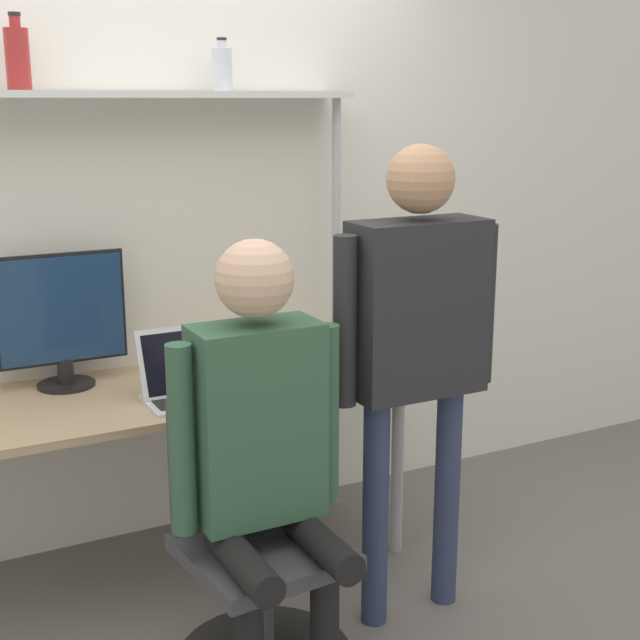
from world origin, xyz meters
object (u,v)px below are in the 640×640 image
at_px(monitor, 61,317).
at_px(bottle_red, 18,57).
at_px(person_seated, 262,432).
at_px(cell_phone, 256,388).
at_px(laptop, 185,379).
at_px(office_chair, 258,590).
at_px(bottle_clear, 222,68).
at_px(person_standing, 417,325).

xyz_separation_m(monitor, bottle_red, (-0.08, 0.01, 0.92)).
bearing_deg(person_seated, cell_phone, 68.15).
relative_size(monitor, laptop, 1.64).
relative_size(person_seated, bottle_red, 5.43).
xyz_separation_m(laptop, cell_phone, (0.26, -0.03, -0.06)).
bearing_deg(monitor, cell_phone, -30.90).
bearing_deg(cell_phone, monitor, 149.10).
height_order(office_chair, bottle_clear, bottle_clear).
bearing_deg(bottle_red, person_seated, -65.56).
relative_size(office_chair, person_standing, 0.54).
bearing_deg(cell_phone, laptop, 173.17).
relative_size(cell_phone, person_seated, 0.11).
bearing_deg(office_chair, laptop, 91.41).
height_order(cell_phone, person_standing, person_standing).
distance_m(monitor, person_seated, 1.07).
xyz_separation_m(cell_phone, bottle_clear, (0.05, 0.38, 1.16)).
bearing_deg(monitor, person_standing, -42.45).
xyz_separation_m(person_seated, person_standing, (0.60, 0.09, 0.24)).
xyz_separation_m(cell_phone, office_chair, (-0.25, -0.57, -0.47)).
bearing_deg(cell_phone, person_seated, -111.85).
distance_m(cell_phone, person_seated, 0.67).
bearing_deg(office_chair, monitor, 111.40).
relative_size(bottle_clear, bottle_red, 0.76).
xyz_separation_m(monitor, person_standing, (0.98, -0.89, 0.06)).
distance_m(monitor, bottle_clear, 1.12).
bearing_deg(bottle_clear, bottle_red, 180.00).
bearing_deg(cell_phone, bottle_red, 151.21).
bearing_deg(person_standing, monitor, 137.55).
relative_size(person_standing, bottle_clear, 8.39).
relative_size(laptop, cell_phone, 2.06).
bearing_deg(cell_phone, office_chair, -113.69).
height_order(laptop, bottle_clear, bottle_clear).
distance_m(person_seated, bottle_clear, 1.50).
distance_m(laptop, office_chair, 0.80).
bearing_deg(cell_phone, bottle_clear, 82.56).
distance_m(laptop, person_standing, 0.87).
bearing_deg(office_chair, person_seated, -85.10).
bearing_deg(monitor, bottle_red, 169.88).
xyz_separation_m(monitor, person_seated, (0.37, -0.98, -0.18)).
height_order(cell_phone, person_seated, person_seated).
distance_m(person_seated, person_standing, 0.66).
bearing_deg(cell_phone, person_standing, -55.57).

